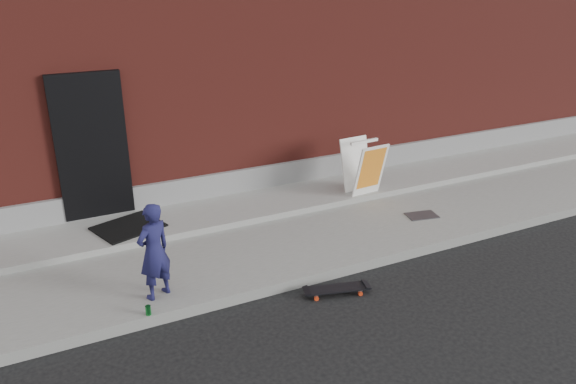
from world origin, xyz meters
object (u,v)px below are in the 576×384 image
skateboard (337,289)px  pizza_sign (364,167)px  child (154,251)px  soda_can (148,310)px

skateboard → pizza_sign: size_ratio=0.92×
child → pizza_sign: bearing=176.8°
pizza_sign → soda_can: (-4.23, -1.93, -0.51)m
child → pizza_sign: size_ratio=1.31×
child → skateboard: 2.36m
skateboard → soda_can: soda_can is taller
child → pizza_sign: (4.02, 1.57, -0.04)m
soda_can → pizza_sign: bearing=24.5°
child → soda_can: size_ratio=10.37×
child → skateboard: size_ratio=1.42×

